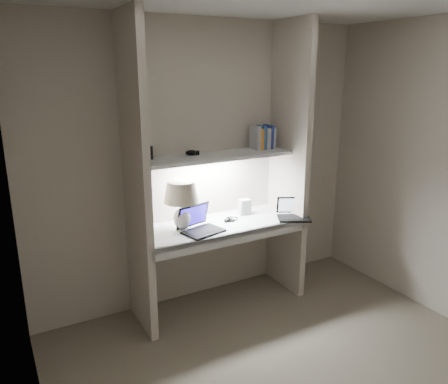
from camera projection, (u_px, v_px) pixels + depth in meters
floor at (304, 382)px, 3.00m from camera, size 3.20×3.00×0.01m
back_wall at (205, 164)px, 3.93m from camera, size 3.20×0.01×2.50m
alcove_panel_left at (136, 180)px, 3.35m from camera, size 0.06×0.55×2.50m
alcove_panel_right at (289, 162)px, 4.03m from camera, size 0.06×0.55×2.50m
desk at (220, 226)px, 3.83m from camera, size 1.40×0.55×0.04m
desk_apron at (235, 239)px, 3.62m from camera, size 1.46×0.03×0.10m
shelf at (214, 157)px, 3.75m from camera, size 1.40×0.36×0.03m
strip_light at (214, 159)px, 3.75m from camera, size 0.60×0.04×0.02m
table_lamp at (181, 198)px, 3.58m from camera, size 0.29×0.29×0.43m
laptop_main at (199, 225)px, 3.64m from camera, size 0.38×0.34×0.22m
laptop_netbook at (293, 213)px, 3.96m from camera, size 0.36×0.35×0.18m
speaker at (245, 207)px, 4.04m from camera, size 0.11×0.09×0.15m
mouse at (228, 220)px, 3.87m from camera, size 0.10×0.07×0.03m
cable_coil at (232, 219)px, 3.93m from camera, size 0.11×0.11×0.01m
sticky_note at (147, 232)px, 3.62m from camera, size 0.09×0.09×0.00m
book_row at (262, 138)px, 4.00m from camera, size 0.21×0.14×0.22m
shelf_box at (148, 153)px, 3.54m from camera, size 0.07×0.05×0.11m
shelf_gadget at (191, 153)px, 3.72m from camera, size 0.12×0.10×0.05m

